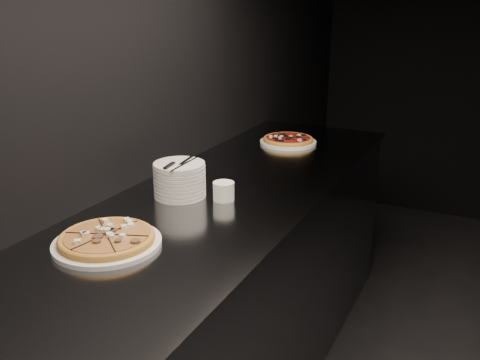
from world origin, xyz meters
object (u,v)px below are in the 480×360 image
at_px(cutlery, 179,164).
at_px(counter, 231,288).
at_px(pizza_mushroom, 107,240).
at_px(ramekin, 224,191).
at_px(pizza_tomato, 288,140).
at_px(plate_stack, 180,179).

bearing_deg(cutlery, counter, 46.36).
relative_size(counter, pizza_mushroom, 6.37).
bearing_deg(counter, pizza_mushroom, -98.87).
xyz_separation_m(counter, ramekin, (0.04, -0.13, 0.50)).
bearing_deg(ramekin, cutlery, -163.48).
relative_size(counter, pizza_tomato, 7.23).
height_order(pizza_mushroom, cutlery, cutlery).
bearing_deg(plate_stack, pizza_mushroom, -85.72).
height_order(pizza_tomato, ramekin, ramekin).
bearing_deg(pizza_mushroom, ramekin, 74.95).
xyz_separation_m(counter, plate_stack, (-0.14, -0.17, 0.53)).
bearing_deg(ramekin, plate_stack, -168.92).
relative_size(pizza_tomato, ramekin, 4.16).
relative_size(plate_stack, ramekin, 2.44).
bearing_deg(pizza_tomato, ramekin, -84.57).
relative_size(pizza_tomato, cutlery, 1.59).
bearing_deg(pizza_tomato, plate_stack, -95.51).
bearing_deg(cutlery, ramekin, 8.25).
bearing_deg(plate_stack, ramekin, 11.08).
bearing_deg(counter, cutlery, -125.38).
bearing_deg(plate_stack, cutlery, -62.38).
height_order(plate_stack, ramekin, plate_stack).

